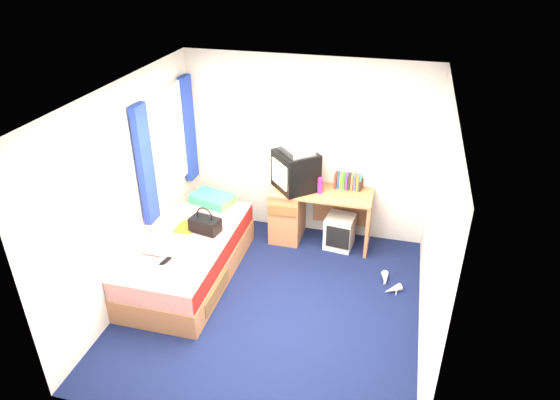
% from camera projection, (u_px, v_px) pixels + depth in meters
% --- Properties ---
extents(ground, '(3.40, 3.40, 0.00)m').
position_uv_depth(ground, '(272.00, 305.00, 5.59)').
color(ground, '#0C1438').
rests_on(ground, ground).
extents(room_shell, '(3.40, 3.40, 3.40)m').
position_uv_depth(room_shell, '(271.00, 190.00, 4.90)').
color(room_shell, white).
rests_on(room_shell, ground).
extents(bed, '(1.01, 2.00, 0.54)m').
position_uv_depth(bed, '(189.00, 257.00, 5.94)').
color(bed, '#B7784C').
rests_on(bed, ground).
extents(pillow, '(0.62, 0.48, 0.12)m').
position_uv_depth(pillow, '(213.00, 199.00, 6.52)').
color(pillow, '#1B9DB1').
rests_on(pillow, bed).
extents(desk, '(1.30, 0.55, 0.75)m').
position_uv_depth(desk, '(300.00, 212.00, 6.62)').
color(desk, '#B7784C').
rests_on(desk, ground).
extents(storage_cube, '(0.39, 0.39, 0.44)m').
position_uv_depth(storage_cube, '(340.00, 231.00, 6.53)').
color(storage_cube, silver).
rests_on(storage_cube, ground).
extents(crt_tv, '(0.68, 0.68, 0.50)m').
position_uv_depth(crt_tv, '(296.00, 170.00, 6.35)').
color(crt_tv, black).
rests_on(crt_tv, desk).
extents(vcr, '(0.53, 0.54, 0.08)m').
position_uv_depth(vcr, '(296.00, 149.00, 6.21)').
color(vcr, silver).
rests_on(vcr, crt_tv).
extents(book_row, '(0.34, 0.13, 0.20)m').
position_uv_depth(book_row, '(348.00, 181.00, 6.42)').
color(book_row, maroon).
rests_on(book_row, desk).
extents(picture_frame, '(0.04, 0.12, 0.14)m').
position_uv_depth(picture_frame, '(361.00, 185.00, 6.38)').
color(picture_frame, '#321910').
rests_on(picture_frame, desk).
extents(pink_water_bottle, '(0.08, 0.08, 0.20)m').
position_uv_depth(pink_water_bottle, '(320.00, 186.00, 6.30)').
color(pink_water_bottle, '#EE217C').
rests_on(pink_water_bottle, desk).
extents(aerosol_can, '(0.06, 0.06, 0.18)m').
position_uv_depth(aerosol_can, '(316.00, 183.00, 6.40)').
color(aerosol_can, silver).
rests_on(aerosol_can, desk).
extents(handbag, '(0.39, 0.27, 0.32)m').
position_uv_depth(handbag, '(205.00, 224.00, 5.89)').
color(handbag, black).
rests_on(handbag, bed).
extents(towel, '(0.31, 0.26, 0.10)m').
position_uv_depth(towel, '(199.00, 252.00, 5.47)').
color(towel, silver).
rests_on(towel, bed).
extents(magazine, '(0.22, 0.29, 0.01)m').
position_uv_depth(magazine, '(186.00, 227.00, 6.00)').
color(magazine, yellow).
rests_on(magazine, bed).
extents(water_bottle, '(0.20, 0.07, 0.07)m').
position_uv_depth(water_bottle, '(152.00, 252.00, 5.49)').
color(water_bottle, silver).
rests_on(water_bottle, bed).
extents(colour_swatch_fan, '(0.23, 0.13, 0.01)m').
position_uv_depth(colour_swatch_fan, '(168.00, 269.00, 5.27)').
color(colour_swatch_fan, yellow).
rests_on(colour_swatch_fan, bed).
extents(remote_control, '(0.08, 0.17, 0.02)m').
position_uv_depth(remote_control, '(165.00, 261.00, 5.38)').
color(remote_control, black).
rests_on(remote_control, bed).
extents(window_assembly, '(0.11, 1.42, 1.40)m').
position_uv_depth(window_assembly, '(167.00, 144.00, 6.02)').
color(window_assembly, silver).
rests_on(window_assembly, room_shell).
extents(white_heels, '(0.26, 0.40, 0.09)m').
position_uv_depth(white_heels, '(389.00, 284.00, 5.85)').
color(white_heels, silver).
rests_on(white_heels, ground).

